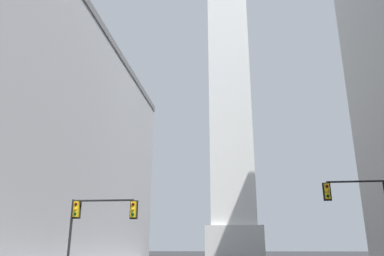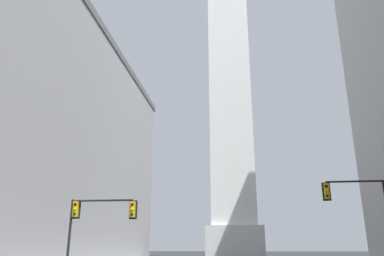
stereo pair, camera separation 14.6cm
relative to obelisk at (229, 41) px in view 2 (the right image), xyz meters
name	(u,v)px [view 2 (the right image)]	position (x,y,z in m)	size (l,w,h in m)	color
obelisk	(229,41)	(0.00, 0.00, 0.00)	(8.20, 8.20, 74.58)	silver
traffic_light_mid_right	(371,201)	(10.06, -29.77, -31.28)	(4.97, 0.52, 6.33)	black
traffic_light_mid_left	(94,216)	(-9.51, -31.52, -32.26)	(5.01, 0.51, 5.04)	black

